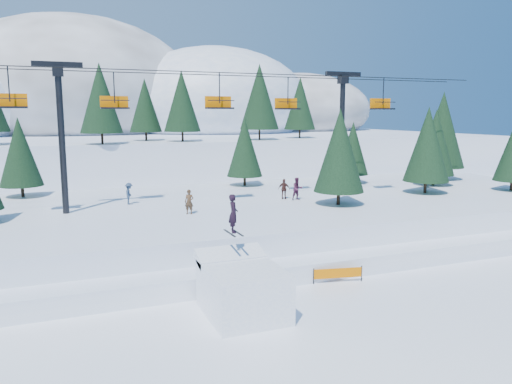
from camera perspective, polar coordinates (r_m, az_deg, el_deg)
name	(u,v)px	position (r m, az deg, el deg)	size (l,w,h in m)	color
ground	(297,329)	(22.75, 4.73, -15.37)	(160.00, 160.00, 0.00)	white
mid_shelf	(193,221)	(38.55, -7.26, -3.26)	(70.00, 22.00, 2.50)	white
berm	(236,266)	(29.46, -2.27, -8.45)	(70.00, 6.00, 1.10)	white
mountain_ridge	(81,112)	(91.96, -19.33, 8.63)	(119.00, 60.92, 26.46)	white
jump_kicker	(242,288)	(23.83, -1.60, -10.86)	(3.40, 4.64, 5.49)	white
chairlift	(203,114)	(37.98, -6.10, 8.85)	(46.00, 3.21, 10.28)	black
conifer_stand	(214,147)	(39.46, -4.81, 5.12)	(62.13, 16.46, 9.11)	black
distant_skiers	(217,192)	(38.57, -4.51, -0.05)	(33.00, 7.68, 1.81)	#3F201C
banner_near	(338,273)	(28.55, 9.34, -9.16)	(2.80, 0.62, 0.90)	black
banner_far	(399,261)	(31.58, 16.07, -7.62)	(2.82, 0.52, 0.90)	black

